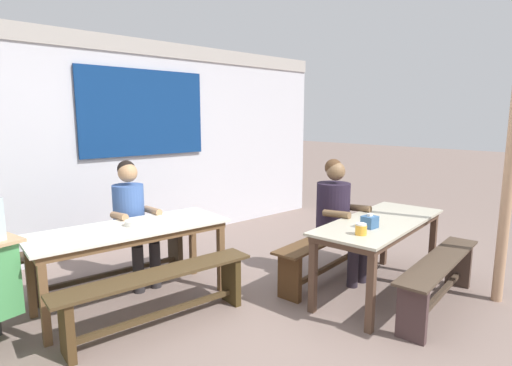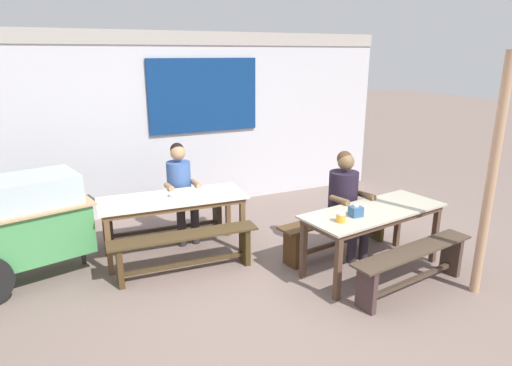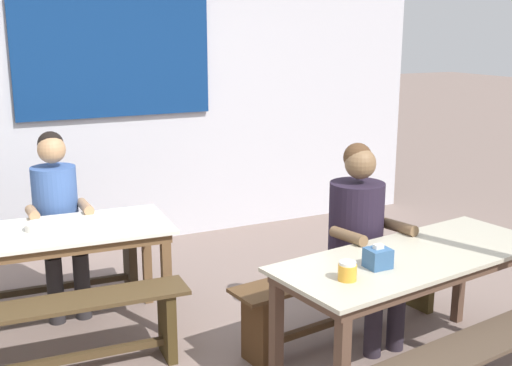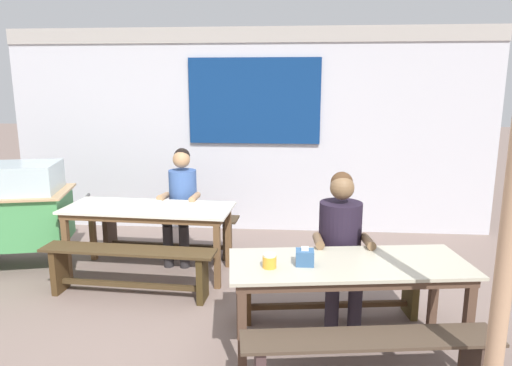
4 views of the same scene
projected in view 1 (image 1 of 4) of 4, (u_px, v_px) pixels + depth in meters
ground_plane at (293, 318)px, 3.46m from camera, size 40.00×40.00×0.00m
backdrop_wall at (137, 139)px, 5.34m from camera, size 6.48×0.23×2.71m
dining_table_far at (131, 235)px, 3.64m from camera, size 1.77×0.77×0.73m
dining_table_near at (381, 228)px, 3.88m from camera, size 1.78×0.89×0.73m
bench_far_back at (112, 255)px, 4.13m from camera, size 1.69×0.39×0.47m
bench_far_front at (159, 291)px, 3.26m from camera, size 1.67×0.37×0.47m
bench_near_back at (328, 250)px, 4.29m from camera, size 1.68×0.51×0.47m
bench_near_front at (439, 277)px, 3.57m from camera, size 1.61×0.48×0.47m
person_center_facing at (132, 214)px, 4.13m from camera, size 0.43×0.58×1.27m
person_right_near_table at (338, 211)px, 4.23m from camera, size 0.48×0.56×1.28m
tissue_box at (370, 222)px, 3.59m from camera, size 0.13×0.11×0.13m
condiment_jar at (361, 229)px, 3.38m from camera, size 0.10×0.10×0.10m
soup_bowl at (135, 223)px, 3.68m from camera, size 0.18×0.18×0.05m
wooden_support_post at (509, 173)px, 3.60m from camera, size 0.09×0.09×2.42m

